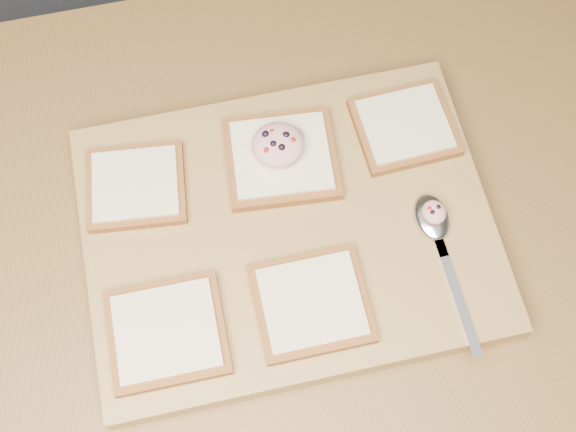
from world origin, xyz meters
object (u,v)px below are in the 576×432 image
(cutting_board, at_px, (288,231))
(bread_far_center, at_px, (281,158))
(spoon, at_px, (436,228))
(tuna_salad_dollop, at_px, (278,144))

(cutting_board, relative_size, bread_far_center, 3.36)
(bread_far_center, relative_size, spoon, 0.71)
(cutting_board, distance_m, spoon, 0.17)
(tuna_salad_dollop, bearing_deg, bread_far_center, -68.91)
(cutting_board, bearing_deg, tuna_salad_dollop, 85.04)
(cutting_board, xyz_separation_m, tuna_salad_dollop, (0.01, 0.09, 0.05))
(cutting_board, distance_m, tuna_salad_dollop, 0.10)
(cutting_board, xyz_separation_m, spoon, (0.16, -0.04, 0.02))
(tuna_salad_dollop, height_order, spoon, tuna_salad_dollop)
(tuna_salad_dollop, relative_size, spoon, 0.32)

